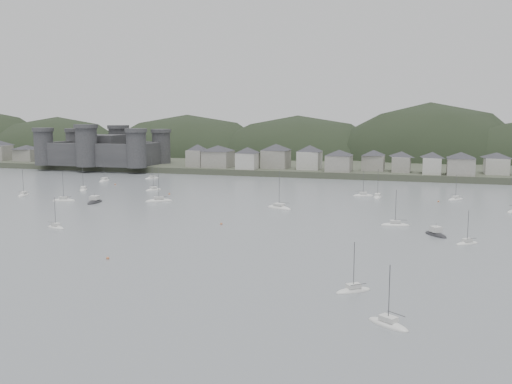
% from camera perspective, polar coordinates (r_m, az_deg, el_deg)
% --- Properties ---
extents(ground, '(900.00, 900.00, 0.00)m').
position_cam_1_polar(ground, '(108.75, -11.85, -8.28)').
color(ground, slate).
rests_on(ground, ground).
extents(far_shore_land, '(900.00, 250.00, 3.00)m').
position_cam_1_polar(far_shore_land, '(390.59, 9.57, 3.53)').
color(far_shore_land, '#383D2D').
rests_on(far_shore_land, ground).
extents(forested_ridge, '(851.55, 103.94, 102.57)m').
position_cam_1_polar(forested_ridge, '(365.87, 9.74, 1.23)').
color(forested_ridge, black).
rests_on(forested_ridge, ground).
extents(castle, '(66.00, 43.00, 20.00)m').
position_cam_1_polar(castle, '(321.11, -15.17, 4.16)').
color(castle, '#353537').
rests_on(castle, far_shore_land).
extents(waterfront_town, '(451.48, 28.46, 12.92)m').
position_cam_1_polar(waterfront_town, '(275.34, 16.97, 3.05)').
color(waterfront_town, gray).
rests_on(waterfront_town, far_shore_land).
extents(moored_fleet, '(230.09, 167.17, 13.11)m').
position_cam_1_polar(moored_fleet, '(173.76, -2.59, -2.03)').
color(moored_fleet, silver).
rests_on(moored_fleet, ground).
extents(motor_launch_near, '(6.86, 8.01, 3.87)m').
position_cam_1_polar(motor_launch_near, '(147.96, 17.70, -4.08)').
color(motor_launch_near, black).
rests_on(motor_launch_near, ground).
extents(motor_launch_far, '(4.42, 9.52, 4.17)m').
position_cam_1_polar(motor_launch_far, '(200.80, -15.99, -0.96)').
color(motor_launch_far, black).
rests_on(motor_launch_far, ground).
extents(mooring_buoys, '(180.13, 112.68, 0.70)m').
position_cam_1_polar(mooring_buoys, '(173.18, -4.66, -2.09)').
color(mooring_buoys, '#C36D41').
rests_on(mooring_buoys, ground).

